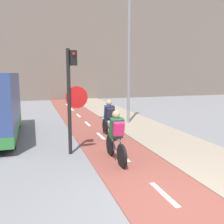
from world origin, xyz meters
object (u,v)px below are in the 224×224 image
object	(u,v)px
street_lamp_sidewalk	(129,34)
cyclist_far	(109,119)
traffic_light_pole	(72,90)
cyclist_near	(116,137)

from	to	relation	value
street_lamp_sidewalk	cyclist_far	xyz separation A→B (m)	(-1.68, -2.26, -3.57)
street_lamp_sidewalk	traffic_light_pole	bearing A→B (deg)	-130.93
traffic_light_pole	cyclist_far	bearing A→B (deg)	43.61
street_lamp_sidewalk	cyclist_far	world-z (taller)	street_lamp_sidewalk
traffic_light_pole	cyclist_far	xyz separation A→B (m)	(1.65, 1.57, -1.27)
traffic_light_pole	cyclist_far	world-z (taller)	traffic_light_pole
traffic_light_pole	street_lamp_sidewalk	size ratio (longest dim) A/B	0.45
cyclist_near	cyclist_far	world-z (taller)	cyclist_near
traffic_light_pole	street_lamp_sidewalk	bearing A→B (deg)	49.07
cyclist_far	cyclist_near	bearing A→B (deg)	-102.75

